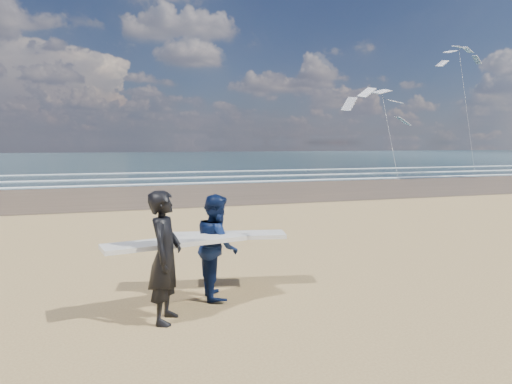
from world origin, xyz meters
name	(u,v)px	position (x,y,z in m)	size (l,w,h in m)	color
wet_sand_strip	(455,183)	(20.00, 18.00, 0.01)	(220.00, 12.00, 0.01)	#4D3D29
ocean	(236,157)	(20.00, 72.00, 0.01)	(220.00, 100.00, 0.02)	#172D33
foam_breakers	(371,173)	(20.00, 28.10, 0.05)	(220.00, 11.70, 0.05)	white
surfer_near	(166,255)	(-0.55, 0.49, 0.99)	(2.26, 1.22, 1.95)	black
surfer_far	(217,245)	(0.41, 1.32, 0.89)	(2.26, 1.27, 1.77)	#0B183F
kite_1	(387,119)	(18.95, 24.35, 4.41)	(5.99, 4.76, 7.81)	slate
kite_5	(465,98)	(32.06, 30.85, 6.98)	(5.11, 4.66, 13.22)	slate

